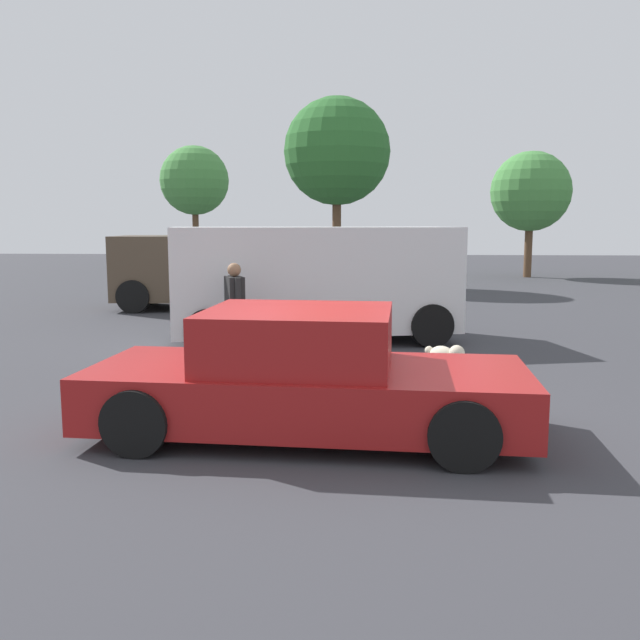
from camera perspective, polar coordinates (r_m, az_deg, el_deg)
ground_plane at (r=7.23m, az=-0.15°, el=-9.12°), size 80.00×80.00×0.00m
sedan_foreground at (r=6.90m, az=-1.23°, el=-4.90°), size 4.49×2.11×1.29m
dog at (r=9.94m, az=10.48°, el=-2.92°), size 0.54×0.55×0.44m
van_white at (r=12.33m, az=-0.47°, el=3.40°), size 5.36×3.08×2.08m
suv_dark at (r=17.33m, az=-9.18°, el=4.28°), size 4.69×2.25×1.83m
pedestrian at (r=10.58m, az=-7.17°, el=1.36°), size 0.38×0.53×1.54m
tree_back_left at (r=28.46m, az=17.28°, el=10.25°), size 3.13×3.13×4.96m
tree_back_right at (r=33.79m, az=-10.50°, el=11.43°), size 3.29×3.29×5.83m
tree_far_right at (r=23.33m, az=1.43°, el=13.95°), size 3.57×3.57×6.31m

